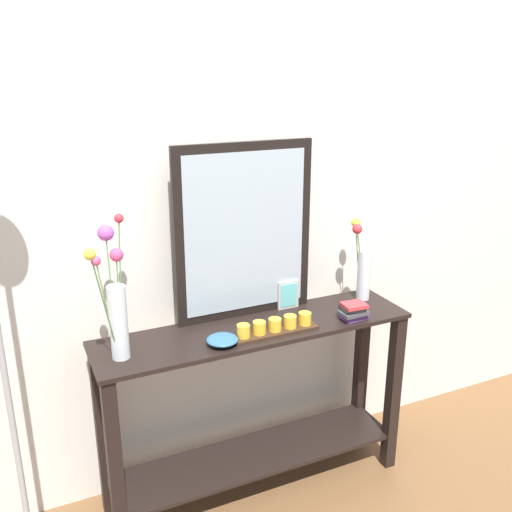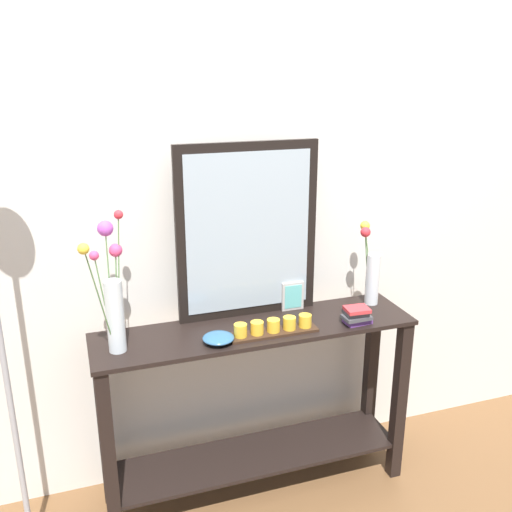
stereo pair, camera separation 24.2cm
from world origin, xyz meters
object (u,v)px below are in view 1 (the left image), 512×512
(picture_frame_small, at_px, (288,295))
(vase_right, at_px, (363,267))
(candle_tray, at_px, (275,327))
(book_stack, at_px, (354,311))
(tall_vase_left, at_px, (115,301))
(decorative_bowl, at_px, (222,340))
(console_table, at_px, (256,396))
(mirror_leaning, at_px, (245,232))

(picture_frame_small, bearing_deg, vase_right, -6.80)
(candle_tray, relative_size, picture_frame_small, 2.87)
(book_stack, bearing_deg, tall_vase_left, 174.57)
(tall_vase_left, height_order, picture_frame_small, tall_vase_left)
(vase_right, xyz_separation_m, decorative_bowl, (-0.81, -0.17, -0.14))
(vase_right, bearing_deg, book_stack, -132.28)
(tall_vase_left, bearing_deg, vase_right, 4.19)
(candle_tray, xyz_separation_m, picture_frame_small, (0.17, 0.21, 0.04))
(book_stack, bearing_deg, decorative_bowl, 178.63)
(console_table, xyz_separation_m, decorative_bowl, (-0.20, -0.10, 0.37))
(decorative_bowl, bearing_deg, mirror_leaning, 49.06)
(vase_right, bearing_deg, tall_vase_left, -175.81)
(decorative_bowl, xyz_separation_m, book_stack, (0.63, -0.02, 0.02))
(console_table, distance_m, picture_frame_small, 0.49)
(vase_right, xyz_separation_m, picture_frame_small, (-0.38, 0.05, -0.10))
(console_table, distance_m, vase_right, 0.80)
(picture_frame_small, bearing_deg, decorative_bowl, -152.63)
(tall_vase_left, bearing_deg, picture_frame_small, 9.24)
(console_table, bearing_deg, mirror_leaning, 85.79)
(vase_right, bearing_deg, picture_frame_small, 173.20)
(tall_vase_left, distance_m, picture_frame_small, 0.85)
(console_table, bearing_deg, decorative_bowl, -154.24)
(picture_frame_small, height_order, book_stack, picture_frame_small)
(tall_vase_left, xyz_separation_m, decorative_bowl, (0.41, -0.08, -0.21))
(tall_vase_left, distance_m, book_stack, 1.06)
(picture_frame_small, bearing_deg, tall_vase_left, -170.76)
(mirror_leaning, xyz_separation_m, vase_right, (0.60, -0.07, -0.23))
(decorative_bowl, bearing_deg, candle_tray, 1.83)
(candle_tray, height_order, decorative_bowl, candle_tray)
(mirror_leaning, bearing_deg, candle_tray, -80.56)
(tall_vase_left, bearing_deg, mirror_leaning, 14.27)
(tall_vase_left, height_order, decorative_bowl, tall_vase_left)
(decorative_bowl, height_order, book_stack, book_stack)
(picture_frame_small, distance_m, book_stack, 0.32)
(decorative_bowl, distance_m, book_stack, 0.64)
(mirror_leaning, height_order, book_stack, mirror_leaning)
(vase_right, distance_m, candle_tray, 0.60)
(mirror_leaning, relative_size, decorative_bowl, 5.98)
(decorative_bowl, relative_size, book_stack, 0.98)
(tall_vase_left, height_order, candle_tray, tall_vase_left)
(vase_right, bearing_deg, mirror_leaning, 173.57)
(mirror_leaning, height_order, vase_right, mirror_leaning)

